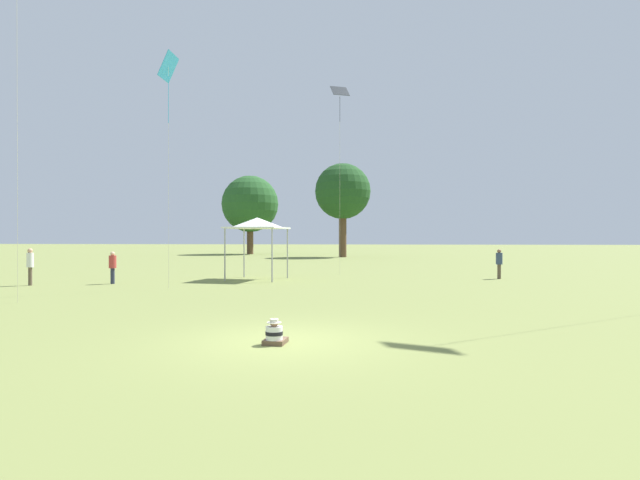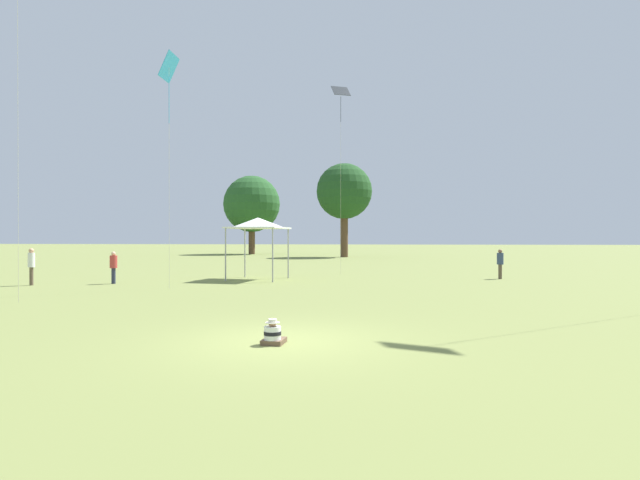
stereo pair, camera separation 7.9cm
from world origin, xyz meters
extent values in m
plane|color=olive|center=(0.00, 0.00, 0.00)|extent=(300.00, 300.00, 0.00)
cube|color=brown|center=(-0.17, -0.27, 0.05)|extent=(0.48, 0.57, 0.10)
cylinder|color=white|center=(-0.18, -0.36, 0.24)|extent=(0.37, 0.37, 0.27)
cylinder|color=black|center=(-0.18, -0.36, 0.24)|extent=(0.39, 0.39, 0.08)
sphere|color=#A37556|center=(-0.18, -0.36, 0.45)|extent=(0.18, 0.18, 0.18)
cylinder|color=beige|center=(-0.18, -0.36, 0.45)|extent=(0.30, 0.30, 0.01)
cylinder|color=beige|center=(-0.18, -0.36, 0.49)|extent=(0.18, 0.18, 0.08)
cylinder|color=brown|center=(8.52, 16.96, 0.39)|extent=(0.23, 0.23, 0.77)
cylinder|color=#334260|center=(8.52, 16.96, 1.08)|extent=(0.42, 0.42, 0.61)
sphere|color=brown|center=(8.52, 16.96, 1.48)|extent=(0.21, 0.21, 0.21)
cylinder|color=brown|center=(-13.84, 10.89, 0.42)|extent=(0.23, 0.23, 0.84)
cylinder|color=silver|center=(-13.84, 10.89, 1.17)|extent=(0.42, 0.42, 0.66)
sphere|color=tan|center=(-13.84, 10.89, 1.60)|extent=(0.23, 0.23, 0.23)
cylinder|color=#282D42|center=(-10.49, 12.05, 0.38)|extent=(0.26, 0.26, 0.75)
cylinder|color=#B23833|center=(-10.49, 12.05, 1.05)|extent=(0.48, 0.48, 0.60)
sphere|color=#DBAD89|center=(-10.49, 12.05, 1.43)|extent=(0.20, 0.20, 0.20)
cube|color=white|center=(-4.21, 15.16, 2.71)|extent=(3.15, 3.15, 0.08)
cone|color=white|center=(-4.21, 15.16, 3.00)|extent=(2.99, 2.99, 0.50)
cylinder|color=#99999E|center=(-5.29, 16.58, 1.33)|extent=(0.07, 0.07, 2.67)
cylinder|color=#99999E|center=(-2.79, 16.24, 1.33)|extent=(0.07, 0.07, 2.67)
cylinder|color=#99999E|center=(-5.62, 14.08, 1.33)|extent=(0.07, 0.07, 2.67)
cylinder|color=#99999E|center=(-3.13, 13.75, 1.33)|extent=(0.07, 0.07, 2.67)
cube|color=#1E2328|center=(-0.14, 19.13, 10.92)|extent=(1.22, 1.07, 0.72)
cylinder|color=#1E2328|center=(-0.14, 19.13, 9.82)|extent=(0.02, 0.02, 1.49)
cylinder|color=#BCB7A8|center=(-0.14, 19.13, 5.46)|extent=(0.01, 0.01, 10.91)
cube|color=#339EDB|center=(-6.88, 10.10, 9.52)|extent=(0.52, 1.16, 1.06)
cylinder|color=#339EDB|center=(-6.88, 10.10, 8.11)|extent=(0.02, 0.02, 2.00)
cylinder|color=#BCB7A8|center=(-6.88, 10.10, 4.76)|extent=(0.01, 0.01, 9.51)
cylinder|color=#BCB7A8|center=(-10.07, 5.15, 9.71)|extent=(0.01, 0.01, 19.41)
cylinder|color=brown|center=(-14.50, 54.53, 2.32)|extent=(0.85, 0.85, 4.63)
sphere|color=#235123|center=(-14.50, 54.53, 6.70)|extent=(7.51, 7.51, 7.51)
cylinder|color=brown|center=(-1.61, 45.78, 2.86)|extent=(0.86, 0.86, 5.71)
sphere|color=#1E471E|center=(-1.61, 45.78, 7.44)|extent=(6.28, 6.28, 6.28)
camera|label=1|loc=(1.86, -10.44, 2.20)|focal=28.00mm
camera|label=2|loc=(1.94, -10.43, 2.20)|focal=28.00mm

